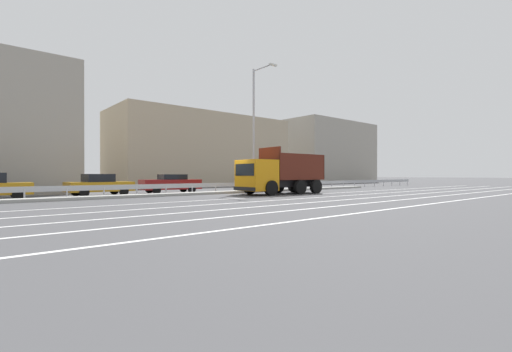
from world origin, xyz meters
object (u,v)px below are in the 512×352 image
object	(u,v)px
street_lamp_1	(255,124)
parked_car_3	(100,185)
parked_car_4	(171,183)
median_road_sign	(282,177)
church_tower	(47,131)
dump_truck	(273,177)

from	to	relation	value
street_lamp_1	parked_car_3	world-z (taller)	street_lamp_1
parked_car_4	street_lamp_1	bearing A→B (deg)	-114.56
median_road_sign	parked_car_3	bearing A→B (deg)	167.78
church_tower	parked_car_4	bearing A→B (deg)	-76.18
dump_truck	street_lamp_1	bearing A→B (deg)	-12.51
dump_truck	church_tower	distance (m)	29.57
dump_truck	street_lamp_1	distance (m)	5.26
street_lamp_1	church_tower	distance (m)	26.69
parked_car_4	church_tower	bearing A→B (deg)	18.45
dump_truck	church_tower	bearing A→B (deg)	23.00
church_tower	street_lamp_1	bearing A→B (deg)	-65.68
dump_truck	street_lamp_1	world-z (taller)	street_lamp_1
median_road_sign	parked_car_4	bearing A→B (deg)	161.20
parked_car_4	church_tower	distance (m)	22.43
dump_truck	church_tower	world-z (taller)	church_tower
parked_car_3	church_tower	bearing A→B (deg)	176.08
dump_truck	parked_car_4	distance (m)	7.99
dump_truck	median_road_sign	bearing A→B (deg)	-49.57
street_lamp_1	parked_car_4	distance (m)	8.19
street_lamp_1	parked_car_3	distance (m)	12.45
median_road_sign	church_tower	size ratio (longest dim) A/B	0.17
median_road_sign	street_lamp_1	distance (m)	5.39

